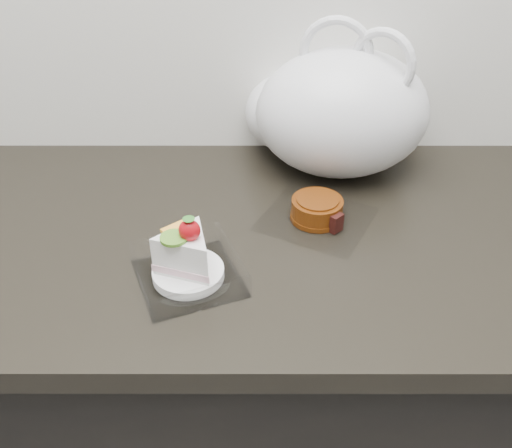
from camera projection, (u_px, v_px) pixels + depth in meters
counter at (227, 393)px, 1.26m from camera, size 2.04×0.64×0.90m
cake_tray at (187, 263)px, 0.87m from camera, size 0.20×0.20×0.12m
mooncake_wrap at (317, 211)px, 1.01m from camera, size 0.24×0.24×0.04m
plastic_bag at (332, 112)px, 1.10m from camera, size 0.42×0.37×0.31m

